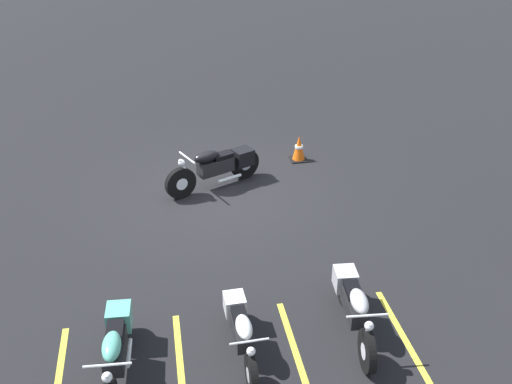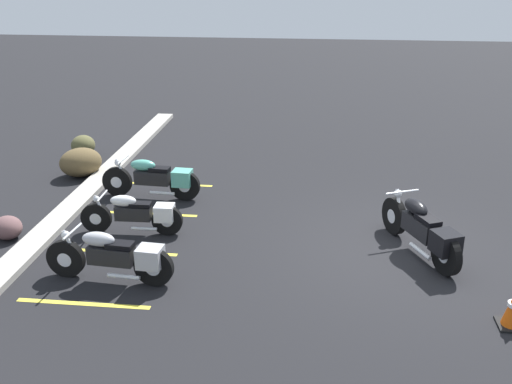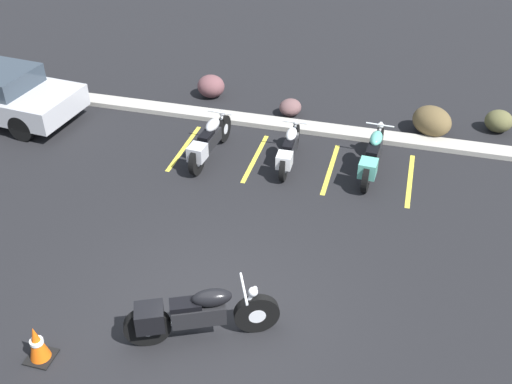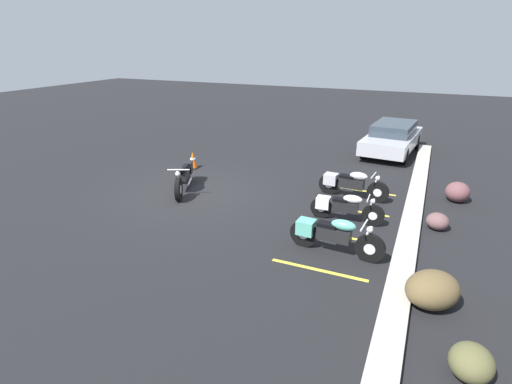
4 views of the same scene
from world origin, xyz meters
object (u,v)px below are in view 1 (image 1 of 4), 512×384
(parked_bike_1, at_px, (241,330))
(traffic_cone, at_px, (299,149))
(motorcycle_black_featured, at_px, (218,166))
(parked_bike_2, at_px, (116,348))
(parked_bike_0, at_px, (354,305))

(parked_bike_1, relative_size, traffic_cone, 3.05)
(motorcycle_black_featured, distance_m, parked_bike_2, 5.77)
(parked_bike_2, distance_m, traffic_cone, 7.62)
(parked_bike_0, relative_size, parked_bike_2, 0.98)
(parked_bike_1, bearing_deg, parked_bike_0, 94.59)
(motorcycle_black_featured, relative_size, parked_bike_0, 1.02)
(parked_bike_2, xyz_separation_m, traffic_cone, (-4.20, -6.36, -0.16))
(parked_bike_0, bearing_deg, parked_bike_1, -79.01)
(parked_bike_0, bearing_deg, parked_bike_2, -80.20)
(motorcycle_black_featured, distance_m, traffic_cone, 2.33)
(parked_bike_1, height_order, traffic_cone, parked_bike_1)
(traffic_cone, bearing_deg, motorcycle_black_featured, 25.20)
(motorcycle_black_featured, relative_size, traffic_cone, 3.44)
(motorcycle_black_featured, xyz_separation_m, parked_bike_2, (2.10, 5.37, -0.04))
(motorcycle_black_featured, relative_size, parked_bike_1, 1.13)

